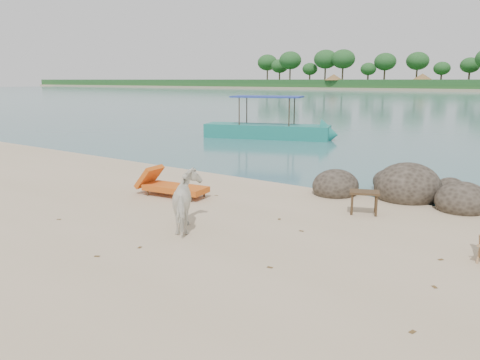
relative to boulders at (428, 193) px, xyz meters
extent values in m
ellipsoid|color=#2A231C|center=(-2.22, -0.69, -0.02)|extent=(1.22, 1.34, 0.92)
ellipsoid|color=#2A231C|center=(-0.52, 0.01, 0.06)|extent=(1.68, 1.85, 1.26)
ellipsoid|color=#2A231C|center=(0.88, -0.39, -0.02)|extent=(1.22, 1.34, 0.92)
ellipsoid|color=#2A231C|center=(-1.32, 1.01, -0.07)|extent=(0.93, 1.02, 0.70)
ellipsoid|color=#2A231C|center=(0.28, 1.21, -0.10)|extent=(0.78, 0.86, 0.59)
imported|color=white|center=(-3.41, -5.28, 0.36)|extent=(1.43, 1.47, 1.19)
plane|color=brown|center=(-2.22, -3.60, -0.23)|extent=(0.13, 0.13, 0.00)
plane|color=brown|center=(-4.16, -4.67, -0.23)|extent=(0.14, 0.14, 0.00)
plane|color=brown|center=(-0.93, -6.03, -0.23)|extent=(0.11, 0.11, 0.00)
plane|color=brown|center=(-3.65, -7.39, -0.23)|extent=(0.14, 0.14, 0.00)
plane|color=brown|center=(1.27, -4.02, -0.23)|extent=(0.14, 0.14, 0.00)
plane|color=brown|center=(-1.43, -4.05, -0.23)|extent=(0.10, 0.10, 0.00)
plane|color=brown|center=(-6.17, -6.49, -0.23)|extent=(0.14, 0.14, 0.00)
plane|color=brown|center=(-3.38, -6.65, -0.23)|extent=(0.13, 0.13, 0.00)
plane|color=brown|center=(1.46, -5.22, -0.23)|extent=(0.14, 0.14, 0.00)
plane|color=brown|center=(-4.71, -2.73, -0.23)|extent=(0.13, 0.13, 0.00)
plane|color=brown|center=(-6.55, -3.11, -0.23)|extent=(0.14, 0.14, 0.00)
plane|color=brown|center=(1.56, -6.71, -0.23)|extent=(0.12, 0.12, 0.00)
camera|label=1|loc=(2.91, -12.17, 2.83)|focal=35.00mm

